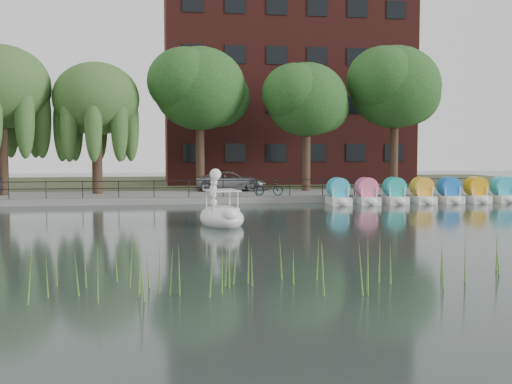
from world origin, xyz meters
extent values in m
plane|color=#333E3C|center=(0.00, 0.00, 0.00)|extent=(120.00, 120.00, 0.00)
cube|color=gray|center=(0.00, 16.00, 0.20)|extent=(40.00, 6.00, 0.40)
cube|color=gray|center=(0.00, 13.05, 0.20)|extent=(40.00, 0.25, 0.40)
cube|color=#47512D|center=(0.00, 30.00, 0.18)|extent=(60.00, 22.00, 0.36)
cylinder|color=black|center=(0.00, 13.25, 1.35)|extent=(32.00, 0.04, 0.04)
cylinder|color=black|center=(0.00, 13.25, 0.95)|extent=(32.00, 0.04, 0.04)
cylinder|color=black|center=(0.00, 13.25, 0.90)|extent=(0.05, 0.05, 1.00)
cube|color=#4C1E16|center=(7.00, 30.00, 9.36)|extent=(20.00, 10.00, 18.00)
cylinder|color=#473323|center=(-13.00, 16.50, 2.50)|extent=(0.60, 0.60, 4.20)
ellipsoid|color=#4C6E32|center=(-13.00, 16.50, 6.91)|extent=(5.88, 5.88, 5.00)
cylinder|color=#473323|center=(-7.50, 17.00, 2.30)|extent=(0.60, 0.60, 3.80)
ellipsoid|color=#4C6E32|center=(-7.50, 17.00, 6.29)|extent=(5.32, 5.32, 4.52)
cylinder|color=#473323|center=(-1.00, 18.00, 2.65)|extent=(0.60, 0.60, 4.50)
ellipsoid|color=#2F6526|center=(-1.00, 18.00, 7.10)|extent=(6.00, 6.00, 5.10)
cylinder|color=#473323|center=(6.00, 17.50, 2.42)|extent=(0.60, 0.60, 4.05)
ellipsoid|color=#2F6526|center=(6.00, 17.50, 6.43)|extent=(5.40, 5.40, 4.59)
cylinder|color=#473323|center=(12.50, 18.50, 2.76)|extent=(0.60, 0.60, 4.72)
ellipsoid|color=#2F6526|center=(12.50, 18.50, 7.44)|extent=(6.30, 6.30, 5.36)
imported|color=gray|center=(1.05, 18.18, 1.14)|extent=(2.80, 5.48, 1.48)
imported|color=gray|center=(2.80, 13.76, 0.90)|extent=(1.03, 1.82, 1.00)
ellipsoid|color=white|center=(-1.17, 2.69, 0.31)|extent=(2.23, 3.06, 0.62)
cube|color=white|center=(-1.16, 2.59, 0.62)|extent=(1.34, 1.43, 0.31)
cube|color=white|center=(-1.17, 2.64, 1.48)|extent=(1.52, 1.61, 0.06)
ellipsoid|color=white|center=(-0.96, 1.52, 0.57)|extent=(0.73, 0.62, 0.58)
sphere|color=white|center=(-1.34, 3.60, 2.12)|extent=(0.50, 0.50, 0.50)
cone|color=black|center=(-1.40, 3.93, 2.09)|extent=(0.25, 0.30, 0.21)
cylinder|color=yellow|center=(-1.38, 3.79, 2.10)|extent=(0.28, 0.15, 0.27)
cube|color=white|center=(6.50, 11.50, 0.22)|extent=(1.15, 1.70, 0.44)
cylinder|color=#30B2D0|center=(6.50, 11.60, 0.95)|extent=(0.90, 1.20, 0.90)
cube|color=white|center=(8.20, 11.50, 0.22)|extent=(1.15, 1.70, 0.44)
cylinder|color=pink|center=(8.20, 11.60, 0.95)|extent=(0.90, 1.20, 0.90)
cube|color=white|center=(9.90, 11.50, 0.22)|extent=(1.15, 1.70, 0.44)
cylinder|color=#20B4A2|center=(9.90, 11.60, 0.95)|extent=(0.90, 1.20, 0.90)
cube|color=white|center=(11.60, 11.50, 0.22)|extent=(1.15, 1.70, 0.44)
cylinder|color=#FDAD2F|center=(11.60, 11.60, 0.95)|extent=(0.90, 1.20, 0.90)
cube|color=white|center=(13.30, 11.50, 0.22)|extent=(1.15, 1.70, 0.44)
cylinder|color=blue|center=(13.30, 11.60, 0.95)|extent=(0.90, 1.20, 0.90)
cube|color=white|center=(15.00, 11.50, 0.22)|extent=(1.15, 1.70, 0.44)
cylinder|color=orange|center=(15.00, 11.60, 0.95)|extent=(0.90, 1.20, 0.90)
cube|color=white|center=(16.70, 11.50, 0.22)|extent=(1.15, 1.70, 0.44)
cylinder|color=#2BB4D4|center=(16.70, 11.60, 0.95)|extent=(0.90, 1.20, 0.90)
camera|label=1|loc=(-3.92, -24.07, 3.29)|focal=45.00mm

